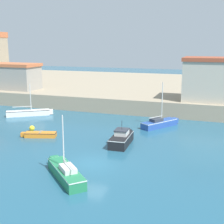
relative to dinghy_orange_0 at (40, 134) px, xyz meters
The scene contains 10 objects.
ground_plane 9.81m from the dinghy_orange_0, 32.26° to the right, with size 200.00×200.00×0.00m, color #235670.
quay_seawall 34.14m from the dinghy_orange_0, 75.94° to the left, with size 120.00×40.00×2.16m, color gray.
dinghy_orange_0 is the anchor object (origin of this frame).
motorboat_black_1 9.13m from the dinghy_orange_0, ahead, with size 1.89×4.93×2.44m.
sailboat_white_3 10.87m from the dinghy_orange_0, 129.84° to the left, with size 5.74×4.34×4.46m.
sailboat_green_5 11.40m from the dinghy_orange_0, 48.32° to the right, with size 4.93×4.85×4.81m.
sailboat_blue_6 14.24m from the dinghy_orange_0, 36.48° to the left, with size 3.92×5.20×5.41m.
mooring_buoy 2.80m from the dinghy_orange_0, 140.29° to the left, with size 0.64×0.64×0.64m, color yellow.
harbor_shed_near_wharf 23.62m from the dinghy_orange_0, 132.48° to the left, with size 8.83×4.87×4.41m.
harbor_shed_mid_row 23.73m from the dinghy_orange_0, 45.48° to the left, with size 6.49×5.63×5.92m.
Camera 1 is at (9.80, -22.70, 9.92)m, focal length 50.00 mm.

